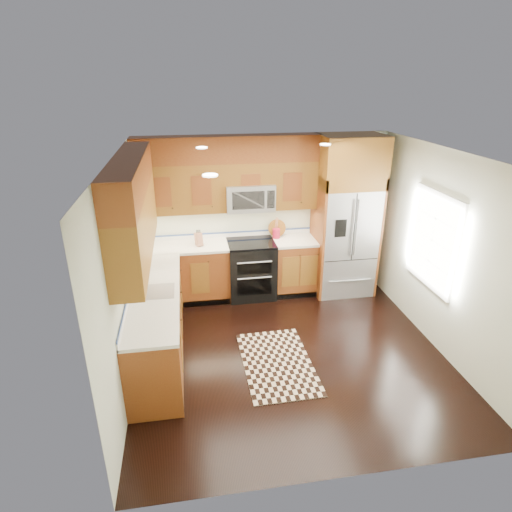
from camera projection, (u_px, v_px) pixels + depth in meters
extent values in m
plane|color=black|center=(289.00, 351.00, 5.75)|extent=(4.00, 4.00, 0.00)
cube|color=silver|center=(263.00, 214.00, 7.06)|extent=(4.00, 0.02, 2.60)
cube|color=silver|center=(124.00, 274.00, 4.95)|extent=(0.02, 4.00, 2.60)
cube|color=silver|center=(442.00, 253.00, 5.55)|extent=(0.02, 4.00, 2.60)
cube|color=white|center=(433.00, 240.00, 5.68)|extent=(0.04, 1.10, 1.30)
cube|color=white|center=(433.00, 240.00, 5.68)|extent=(0.02, 0.95, 1.15)
cube|color=brown|center=(186.00, 274.00, 6.92)|extent=(1.37, 0.60, 0.90)
cube|color=brown|center=(294.00, 266.00, 7.20)|extent=(0.72, 0.60, 0.90)
cube|color=brown|center=(158.00, 325.00, 5.51)|extent=(0.60, 2.40, 0.90)
cube|color=silver|center=(231.00, 244.00, 6.85)|extent=(2.85, 0.62, 0.04)
cube|color=silver|center=(154.00, 293.00, 5.32)|extent=(0.62, 2.40, 0.04)
cube|color=#8E5B1C|center=(229.00, 187.00, 6.62)|extent=(2.85, 0.33, 0.75)
cube|color=#8E5B1C|center=(135.00, 225.00, 4.95)|extent=(0.33, 2.40, 0.75)
cube|color=brown|center=(228.00, 149.00, 6.39)|extent=(2.85, 0.33, 0.40)
cube|color=brown|center=(129.00, 176.00, 4.72)|extent=(0.33, 2.40, 0.40)
cube|color=black|center=(251.00, 270.00, 7.05)|extent=(0.76, 0.64, 0.92)
cube|color=black|center=(251.00, 243.00, 6.87)|extent=(0.76, 0.60, 0.02)
cube|color=black|center=(254.00, 269.00, 6.70)|extent=(0.55, 0.01, 0.18)
cube|color=black|center=(254.00, 287.00, 6.83)|extent=(0.55, 0.01, 0.28)
cylinder|color=#B2B2B7|center=(255.00, 262.00, 6.63)|extent=(0.55, 0.02, 0.02)
cylinder|color=#B2B2B7|center=(255.00, 278.00, 6.74)|extent=(0.55, 0.02, 0.02)
cube|color=#B2B2B7|center=(250.00, 197.00, 6.70)|extent=(0.76, 0.40, 0.42)
cube|color=black|center=(248.00, 200.00, 6.52)|extent=(0.50, 0.01, 0.28)
cube|color=#B2B2B7|center=(344.00, 240.00, 7.08)|extent=(0.90, 0.74, 1.80)
cube|color=black|center=(354.00, 228.00, 6.60)|extent=(0.01, 0.01, 1.08)
cube|color=black|center=(341.00, 228.00, 6.57)|extent=(0.18, 0.01, 0.28)
cube|color=brown|center=(317.00, 236.00, 6.97)|extent=(0.04, 0.74, 2.00)
cube|color=brown|center=(371.00, 233.00, 7.11)|extent=(0.04, 0.74, 2.00)
cube|color=#8E5B1C|center=(351.00, 161.00, 6.57)|extent=(0.98, 0.74, 0.80)
cube|color=#B2B2B7|center=(154.00, 291.00, 5.31)|extent=(0.50, 0.42, 0.02)
cylinder|color=#B2B2B7|center=(138.00, 275.00, 5.43)|extent=(0.02, 0.02, 0.28)
torus|color=#B2B2B7|center=(136.00, 268.00, 5.30)|extent=(0.18, 0.02, 0.18)
cube|color=black|center=(277.00, 363.00, 5.51)|extent=(0.89, 1.46, 0.01)
cube|color=#A1694E|center=(199.00, 239.00, 6.72)|extent=(0.13, 0.15, 0.20)
cylinder|color=#A71430|center=(276.00, 233.00, 7.03)|extent=(0.13, 0.13, 0.16)
cylinder|color=#8E5B1C|center=(277.00, 236.00, 7.14)|extent=(0.30, 0.30, 0.02)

